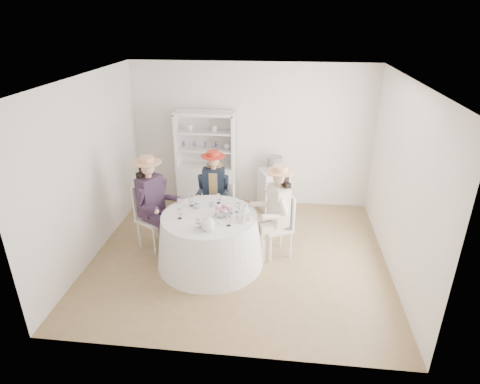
# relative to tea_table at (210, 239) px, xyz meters

# --- Properties ---
(ground) EXTENTS (4.50, 4.50, 0.00)m
(ground) POSITION_rel_tea_table_xyz_m (0.41, 0.22, -0.40)
(ground) COLOR olive
(ground) RESTS_ON ground
(ceiling) EXTENTS (4.50, 4.50, 0.00)m
(ceiling) POSITION_rel_tea_table_xyz_m (0.41, 0.22, 2.30)
(ceiling) COLOR white
(ceiling) RESTS_ON wall_back
(wall_back) EXTENTS (4.50, 0.00, 4.50)m
(wall_back) POSITION_rel_tea_table_xyz_m (0.41, 2.22, 0.95)
(wall_back) COLOR silver
(wall_back) RESTS_ON ground
(wall_front) EXTENTS (4.50, 0.00, 4.50)m
(wall_front) POSITION_rel_tea_table_xyz_m (0.41, -1.78, 0.95)
(wall_front) COLOR silver
(wall_front) RESTS_ON ground
(wall_left) EXTENTS (0.00, 4.50, 4.50)m
(wall_left) POSITION_rel_tea_table_xyz_m (-1.84, 0.22, 0.95)
(wall_left) COLOR silver
(wall_left) RESTS_ON ground
(wall_right) EXTENTS (0.00, 4.50, 4.50)m
(wall_right) POSITION_rel_tea_table_xyz_m (2.66, 0.22, 0.95)
(wall_right) COLOR silver
(wall_right) RESTS_ON ground
(tea_table) EXTENTS (1.60, 1.60, 0.80)m
(tea_table) POSITION_rel_tea_table_xyz_m (0.00, 0.00, 0.00)
(tea_table) COLOR white
(tea_table) RESTS_ON ground
(hutch) EXTENTS (1.16, 0.58, 1.85)m
(hutch) POSITION_rel_tea_table_xyz_m (-0.42, 1.98, 0.26)
(hutch) COLOR silver
(hutch) RESTS_ON ground
(side_table) EXTENTS (0.65, 0.65, 0.78)m
(side_table) POSITION_rel_tea_table_xyz_m (0.88, 1.95, -0.01)
(side_table) COLOR silver
(side_table) RESTS_ON ground
(hatbox) EXTENTS (0.36, 0.36, 0.28)m
(hatbox) POSITION_rel_tea_table_xyz_m (0.88, 1.95, 0.52)
(hatbox) COLOR black
(hatbox) RESTS_ON side_table
(guest_left) EXTENTS (0.65, 0.60, 1.54)m
(guest_left) POSITION_rel_tea_table_xyz_m (-0.96, 0.35, 0.47)
(guest_left) COLOR silver
(guest_left) RESTS_ON ground
(guest_mid) EXTENTS (0.52, 0.54, 1.42)m
(guest_mid) POSITION_rel_tea_table_xyz_m (-0.11, 1.02, 0.41)
(guest_mid) COLOR silver
(guest_mid) RESTS_ON ground
(guest_right) EXTENTS (0.63, 0.57, 1.48)m
(guest_right) POSITION_rel_tea_table_xyz_m (0.97, 0.33, 0.43)
(guest_right) COLOR silver
(guest_right) RESTS_ON ground
(spare_chair) EXTENTS (0.53, 0.53, 0.90)m
(spare_chair) POSITION_rel_tea_table_xyz_m (0.18, 1.11, 0.08)
(spare_chair) COLOR silver
(spare_chair) RESTS_ON ground
(teacup_a) EXTENTS (0.09, 0.09, 0.06)m
(teacup_a) POSITION_rel_tea_table_xyz_m (-0.23, 0.20, 0.44)
(teacup_a) COLOR white
(teacup_a) RESTS_ON tea_table
(teacup_b) EXTENTS (0.08, 0.08, 0.06)m
(teacup_b) POSITION_rel_tea_table_xyz_m (-0.01, 0.29, 0.43)
(teacup_b) COLOR white
(teacup_b) RESTS_ON tea_table
(teacup_c) EXTENTS (0.10, 0.10, 0.06)m
(teacup_c) POSITION_rel_tea_table_xyz_m (0.30, 0.09, 0.44)
(teacup_c) COLOR white
(teacup_c) RESTS_ON tea_table
(flower_bowl) EXTENTS (0.25, 0.25, 0.05)m
(flower_bowl) POSITION_rel_tea_table_xyz_m (0.20, -0.01, 0.43)
(flower_bowl) COLOR white
(flower_bowl) RESTS_ON tea_table
(flower_arrangement) EXTENTS (0.18, 0.18, 0.07)m
(flower_arrangement) POSITION_rel_tea_table_xyz_m (0.20, 0.01, 0.49)
(flower_arrangement) COLOR #D168A3
(flower_arrangement) RESTS_ON tea_table
(table_teapot) EXTENTS (0.28, 0.20, 0.21)m
(table_teapot) POSITION_rel_tea_table_xyz_m (0.07, -0.42, 0.49)
(table_teapot) COLOR white
(table_teapot) RESTS_ON tea_table
(sandwich_plate) EXTENTS (0.23, 0.23, 0.05)m
(sandwich_plate) POSITION_rel_tea_table_xyz_m (-0.03, -0.34, 0.42)
(sandwich_plate) COLOR white
(sandwich_plate) RESTS_ON tea_table
(cupcake_stand) EXTENTS (0.24, 0.24, 0.22)m
(cupcake_stand) POSITION_rel_tea_table_xyz_m (0.51, -0.10, 0.49)
(cupcake_stand) COLOR white
(cupcake_stand) RESTS_ON tea_table
(stemware_set) EXTENTS (0.87, 0.91, 0.15)m
(stemware_set) POSITION_rel_tea_table_xyz_m (0.00, 0.00, 0.48)
(stemware_set) COLOR white
(stemware_set) RESTS_ON tea_table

